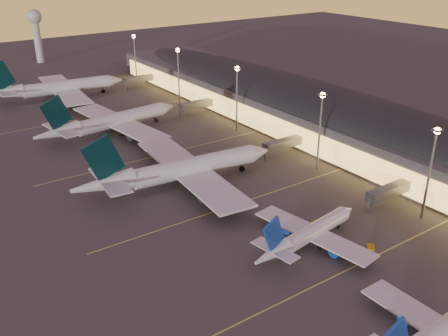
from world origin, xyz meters
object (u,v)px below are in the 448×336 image
radar_tower (36,27)px  baggage_tug_d (371,250)px  airliner_narrow_north (308,234)px  airliner_narrow_south (438,333)px  baggage_tug_c (316,223)px  airliner_wide_near (179,170)px  airliner_wide_mid (111,122)px  airliner_wide_far (56,88)px

radar_tower → baggage_tug_d: size_ratio=8.04×
airliner_narrow_north → radar_tower: size_ratio=1.15×
airliner_narrow_south → baggage_tug_d: airliner_narrow_south is taller
baggage_tug_c → airliner_wide_near: bearing=119.3°
airliner_wide_mid → airliner_narrow_north: bearing=-93.3°
airliner_narrow_south → baggage_tug_d: bearing=60.4°
baggage_tug_c → baggage_tug_d: baggage_tug_d is taller
airliner_wide_mid → airliner_narrow_south: bearing=-96.2°
airliner_narrow_north → baggage_tug_d: size_ratio=9.22×
airliner_narrow_south → baggage_tug_c: (13.51, 44.50, -2.96)m
airliner_wide_near → airliner_narrow_north: bearing=-74.2°
airliner_narrow_south → airliner_wide_far: 201.66m
radar_tower → airliner_narrow_south: bearing=-92.7°
airliner_narrow_south → airliner_wide_far: airliner_wide_far is taller
airliner_wide_near → baggage_tug_d: bearing=-65.9°
airliner_narrow_north → baggage_tug_d: 15.41m
airliner_wide_mid → baggage_tug_d: bearing=-88.2°
baggage_tug_c → baggage_tug_d: (1.84, -16.82, 0.06)m
airliner_wide_near → airliner_wide_far: airliner_wide_far is taller
airliner_wide_far → airliner_narrow_north: bearing=-81.9°
baggage_tug_d → baggage_tug_c: bearing=54.5°
airliner_narrow_south → radar_tower: radar_tower is taller
radar_tower → airliner_wide_far: bearing=-101.7°
airliner_narrow_south → airliner_wide_near: (-4.26, 85.31, 1.90)m
airliner_wide_far → baggage_tug_d: (19.99, -173.91, -4.89)m
airliner_wide_near → airliner_narrow_south: bearing=-81.8°
airliner_wide_far → airliner_wide_mid: bearing=-83.1°
airliner_narrow_south → baggage_tug_d: size_ratio=9.21×
airliner_wide_far → airliner_narrow_south: bearing=-83.8°
airliner_narrow_south → airliner_narrow_north: bearing=82.8°
airliner_narrow_south → airliner_wide_mid: 140.98m
airliner_narrow_north → baggage_tug_d: bearing=-52.7°
airliner_narrow_south → airliner_narrow_north: (4.46, 38.19, -0.01)m
airliner_wide_far → baggage_tug_c: bearing=-78.5°
radar_tower → baggage_tug_c: size_ratio=8.71×
airliner_narrow_south → baggage_tug_d: (15.35, 27.68, -2.90)m
airliner_narrow_south → radar_tower: (13.80, 290.82, 18.42)m
baggage_tug_c → airliner_wide_far: bearing=102.3°
baggage_tug_c → radar_tower: bearing=95.7°
airliner_narrow_south → airliner_wide_far: bearing=90.8°
airliner_narrow_south → airliner_wide_near: airliner_wide_near is taller
airliner_wide_near → airliner_wide_mid: (1.67, 55.65, -0.32)m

